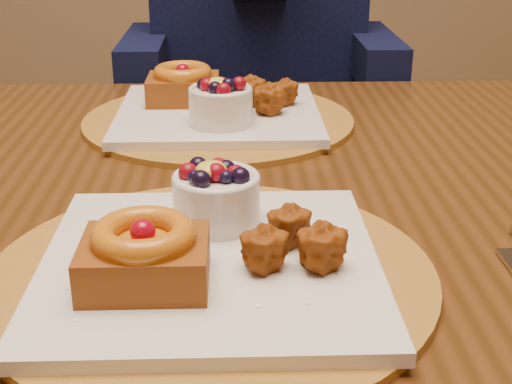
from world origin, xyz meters
TOP-DOWN VIEW (x-y plane):
  - dining_table at (0.04, -0.02)m, footprint 1.60×0.90m
  - place_setting_near at (0.04, -0.23)m, footprint 0.38×0.38m
  - place_setting_far at (0.04, 0.20)m, footprint 0.38×0.38m
  - chair_far at (0.09, 0.88)m, footprint 0.53×0.53m

SIDE VIEW (x-z plane):
  - chair_far at x=0.09m, z-range 0.05..0.95m
  - dining_table at x=0.04m, z-range 0.30..1.06m
  - place_setting_near at x=0.04m, z-range 0.74..0.82m
  - place_setting_far at x=0.04m, z-range 0.74..0.82m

